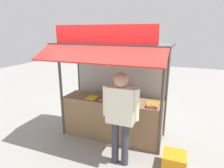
{
  "coord_description": "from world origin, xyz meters",
  "views": [
    {
      "loc": [
        1.45,
        -3.71,
        2.37
      ],
      "look_at": [
        0.0,
        0.0,
        1.27
      ],
      "focal_mm": 30.55,
      "sensor_mm": 36.0,
      "label": 1
    }
  ],
  "objects_px": {
    "water_bottle_far_left": "(117,91)",
    "magazine_stack_center": "(152,105)",
    "water_bottle_front_left": "(133,97)",
    "water_bottle_front_right": "(126,93)",
    "vendor_person": "(120,112)",
    "magazine_stack_back_left": "(92,98)",
    "banana_bunch_inner_right": "(143,63)",
    "magazine_stack_left": "(116,101)",
    "banana_bunch_leftmost": "(108,62)",
    "plastic_crate": "(174,161)",
    "magazine_stack_mid_right": "(105,98)"
  },
  "relations": [
    {
      "from": "water_bottle_front_left",
      "to": "vendor_person",
      "type": "bearing_deg",
      "value": -89.52
    },
    {
      "from": "banana_bunch_inner_right",
      "to": "vendor_person",
      "type": "height_order",
      "value": "banana_bunch_inner_right"
    },
    {
      "from": "water_bottle_far_left",
      "to": "banana_bunch_leftmost",
      "type": "xyz_separation_m",
      "value": [
        0.02,
        -0.6,
        0.74
      ]
    },
    {
      "from": "magazine_stack_left",
      "to": "banana_bunch_leftmost",
      "type": "relative_size",
      "value": 0.91
    },
    {
      "from": "banana_bunch_leftmost",
      "to": "vendor_person",
      "type": "relative_size",
      "value": 0.17
    },
    {
      "from": "water_bottle_far_left",
      "to": "plastic_crate",
      "type": "relative_size",
      "value": 0.77
    },
    {
      "from": "water_bottle_far_left",
      "to": "magazine_stack_center",
      "type": "xyz_separation_m",
      "value": [
        0.86,
        -0.3,
        -0.11
      ]
    },
    {
      "from": "water_bottle_front_left",
      "to": "water_bottle_front_right",
      "type": "xyz_separation_m",
      "value": [
        -0.23,
        0.21,
        -0.0
      ]
    },
    {
      "from": "magazine_stack_left",
      "to": "vendor_person",
      "type": "distance_m",
      "value": 0.79
    },
    {
      "from": "plastic_crate",
      "to": "magazine_stack_center",
      "type": "bearing_deg",
      "value": 136.93
    },
    {
      "from": "vendor_person",
      "to": "plastic_crate",
      "type": "distance_m",
      "value": 1.32
    },
    {
      "from": "water_bottle_front_left",
      "to": "vendor_person",
      "type": "height_order",
      "value": "vendor_person"
    },
    {
      "from": "magazine_stack_center",
      "to": "vendor_person",
      "type": "relative_size",
      "value": 0.16
    },
    {
      "from": "banana_bunch_inner_right",
      "to": "banana_bunch_leftmost",
      "type": "bearing_deg",
      "value": -179.77
    },
    {
      "from": "water_bottle_far_left",
      "to": "magazine_stack_left",
      "type": "relative_size",
      "value": 1.18
    },
    {
      "from": "water_bottle_far_left",
      "to": "magazine_stack_mid_right",
      "type": "xyz_separation_m",
      "value": [
        -0.19,
        -0.24,
        -0.12
      ]
    },
    {
      "from": "magazine_stack_center",
      "to": "plastic_crate",
      "type": "bearing_deg",
      "value": -43.07
    },
    {
      "from": "magazine_stack_back_left",
      "to": "vendor_person",
      "type": "xyz_separation_m",
      "value": [
        0.9,
        -0.7,
        0.1
      ]
    },
    {
      "from": "water_bottle_far_left",
      "to": "banana_bunch_leftmost",
      "type": "distance_m",
      "value": 0.95
    },
    {
      "from": "water_bottle_far_left",
      "to": "water_bottle_front_left",
      "type": "bearing_deg",
      "value": -20.79
    },
    {
      "from": "water_bottle_front_left",
      "to": "magazine_stack_left",
      "type": "xyz_separation_m",
      "value": [
        -0.33,
        -0.14,
        -0.09
      ]
    },
    {
      "from": "banana_bunch_leftmost",
      "to": "vendor_person",
      "type": "distance_m",
      "value": 0.97
    },
    {
      "from": "banana_bunch_leftmost",
      "to": "banana_bunch_inner_right",
      "type": "relative_size",
      "value": 1.12
    },
    {
      "from": "banana_bunch_leftmost",
      "to": "plastic_crate",
      "type": "bearing_deg",
      "value": -7.78
    },
    {
      "from": "magazine_stack_center",
      "to": "banana_bunch_leftmost",
      "type": "distance_m",
      "value": 1.23
    },
    {
      "from": "water_bottle_far_left",
      "to": "magazine_stack_mid_right",
      "type": "height_order",
      "value": "water_bottle_far_left"
    },
    {
      "from": "banana_bunch_leftmost",
      "to": "vendor_person",
      "type": "xyz_separation_m",
      "value": [
        0.41,
        -0.41,
        -0.77
      ]
    },
    {
      "from": "vendor_person",
      "to": "magazine_stack_back_left",
      "type": "bearing_deg",
      "value": 142.28
    },
    {
      "from": "water_bottle_front_left",
      "to": "water_bottle_front_right",
      "type": "relative_size",
      "value": 1.02
    },
    {
      "from": "plastic_crate",
      "to": "banana_bunch_leftmost",
      "type": "bearing_deg",
      "value": 172.22
    },
    {
      "from": "magazine_stack_center",
      "to": "vendor_person",
      "type": "distance_m",
      "value": 0.83
    },
    {
      "from": "banana_bunch_leftmost",
      "to": "magazine_stack_back_left",
      "type": "bearing_deg",
      "value": 149.33
    },
    {
      "from": "water_bottle_front_left",
      "to": "banana_bunch_leftmost",
      "type": "distance_m",
      "value": 0.98
    },
    {
      "from": "water_bottle_front_right",
      "to": "magazine_stack_mid_right",
      "type": "bearing_deg",
      "value": -143.03
    },
    {
      "from": "water_bottle_far_left",
      "to": "water_bottle_front_left",
      "type": "relative_size",
      "value": 1.33
    },
    {
      "from": "water_bottle_front_right",
      "to": "vendor_person",
      "type": "distance_m",
      "value": 1.08
    },
    {
      "from": "water_bottle_front_right",
      "to": "magazine_stack_left",
      "type": "relative_size",
      "value": 0.88
    },
    {
      "from": "water_bottle_far_left",
      "to": "magazine_stack_center",
      "type": "bearing_deg",
      "value": -19.41
    },
    {
      "from": "water_bottle_front_right",
      "to": "plastic_crate",
      "type": "distance_m",
      "value": 1.69
    },
    {
      "from": "water_bottle_front_right",
      "to": "magazine_stack_back_left",
      "type": "xyz_separation_m",
      "value": [
        -0.67,
        -0.35,
        -0.09
      ]
    },
    {
      "from": "water_bottle_front_right",
      "to": "banana_bunch_inner_right",
      "type": "distance_m",
      "value": 1.14
    },
    {
      "from": "magazine_stack_back_left",
      "to": "magazine_stack_center",
      "type": "bearing_deg",
      "value": -0.01
    },
    {
      "from": "vendor_person",
      "to": "magazine_stack_mid_right",
      "type": "bearing_deg",
      "value": 128.94
    },
    {
      "from": "banana_bunch_leftmost",
      "to": "magazine_stack_center",
      "type": "bearing_deg",
      "value": 19.23
    },
    {
      "from": "water_bottle_far_left",
      "to": "banana_bunch_inner_right",
      "type": "bearing_deg",
      "value": -40.81
    },
    {
      "from": "water_bottle_front_left",
      "to": "magazine_stack_mid_right",
      "type": "xyz_separation_m",
      "value": [
        -0.61,
        -0.08,
        -0.08
      ]
    },
    {
      "from": "water_bottle_front_right",
      "to": "magazine_stack_center",
      "type": "relative_size",
      "value": 0.84
    },
    {
      "from": "magazine_stack_center",
      "to": "banana_bunch_leftmost",
      "type": "height_order",
      "value": "banana_bunch_leftmost"
    },
    {
      "from": "water_bottle_front_left",
      "to": "banana_bunch_inner_right",
      "type": "height_order",
      "value": "banana_bunch_inner_right"
    },
    {
      "from": "magazine_stack_mid_right",
      "to": "magazine_stack_center",
      "type": "height_order",
      "value": "magazine_stack_center"
    }
  ]
}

